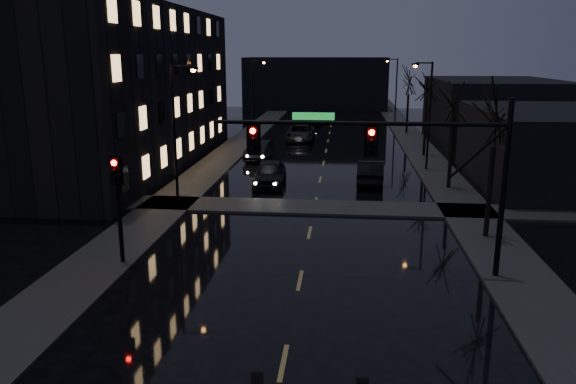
% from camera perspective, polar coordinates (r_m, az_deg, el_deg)
% --- Properties ---
extents(sidewalk_left, '(3.00, 140.00, 0.12)m').
position_cam_1_polar(sidewalk_left, '(49.03, -6.23, 3.83)').
color(sidewalk_left, '#2D2D2B').
rests_on(sidewalk_left, ground).
extents(sidewalk_right, '(3.00, 140.00, 0.12)m').
position_cam_1_polar(sidewalk_right, '(48.49, 13.87, 3.39)').
color(sidewalk_right, '#2D2D2B').
rests_on(sidewalk_right, ground).
extents(sidewalk_cross, '(40.00, 3.00, 0.12)m').
position_cam_1_polar(sidewalk_cross, '(31.92, 2.71, -1.56)').
color(sidewalk_cross, '#2D2D2B').
rests_on(sidewalk_cross, ground).
extents(apartment_block, '(12.00, 30.00, 12.00)m').
position_cam_1_polar(apartment_block, '(46.00, -17.70, 10.06)').
color(apartment_block, black).
rests_on(apartment_block, ground).
extents(commercial_right_near, '(10.00, 14.00, 5.00)m').
position_cam_1_polar(commercial_right_near, '(41.14, 25.51, 4.07)').
color(commercial_right_near, black).
rests_on(commercial_right_near, ground).
extents(commercial_right_far, '(12.00, 18.00, 6.00)m').
position_cam_1_polar(commercial_right_far, '(62.43, 20.20, 7.94)').
color(commercial_right_far, black).
rests_on(commercial_right_far, ground).
extents(far_block, '(22.00, 10.00, 8.00)m').
position_cam_1_polar(far_block, '(90.46, 2.86, 10.97)').
color(far_block, black).
rests_on(far_block, ground).
extents(signal_mast, '(11.11, 0.41, 7.00)m').
position_cam_1_polar(signal_mast, '(21.67, 11.72, 3.82)').
color(signal_mast, black).
rests_on(signal_mast, ground).
extents(signal_pole_left, '(0.35, 0.41, 4.53)m').
position_cam_1_polar(signal_pole_left, '(23.73, -16.91, -0.22)').
color(signal_pole_left, black).
rests_on(signal_pole_left, ground).
extents(tree_near, '(3.52, 3.52, 8.08)m').
position_cam_1_polar(tree_near, '(27.21, 20.46, 8.11)').
color(tree_near, black).
rests_on(tree_near, ground).
extents(tree_mid_a, '(3.30, 3.30, 7.58)m').
position_cam_1_polar(tree_mid_a, '(36.98, 16.57, 9.09)').
color(tree_mid_a, black).
rests_on(tree_mid_a, ground).
extents(tree_mid_b, '(3.74, 3.74, 8.59)m').
position_cam_1_polar(tree_mid_b, '(48.76, 14.04, 11.19)').
color(tree_mid_b, black).
rests_on(tree_mid_b, ground).
extents(tree_far, '(3.43, 3.43, 7.88)m').
position_cam_1_polar(tree_far, '(62.66, 12.21, 11.29)').
color(tree_far, black).
rests_on(tree_far, ground).
extents(streetlight_l_near, '(1.53, 0.28, 8.00)m').
position_cam_1_polar(streetlight_l_near, '(31.81, -11.11, 6.81)').
color(streetlight_l_near, black).
rests_on(streetlight_l_near, ground).
extents(streetlight_l_far, '(1.53, 0.28, 8.00)m').
position_cam_1_polar(streetlight_l_far, '(58.08, -3.41, 10.13)').
color(streetlight_l_far, black).
rests_on(streetlight_l_far, ground).
extents(streetlight_r_mid, '(1.53, 0.28, 8.00)m').
position_cam_1_polar(streetlight_r_mid, '(42.83, 13.92, 8.42)').
color(streetlight_r_mid, black).
rests_on(streetlight_r_mid, ground).
extents(streetlight_r_far, '(1.53, 0.28, 8.00)m').
position_cam_1_polar(streetlight_r_far, '(70.59, 10.78, 10.57)').
color(streetlight_r_far, black).
rests_on(streetlight_r_far, ground).
extents(oncoming_car_a, '(2.12, 4.99, 1.68)m').
position_cam_1_polar(oncoming_car_a, '(37.21, -1.87, 1.92)').
color(oncoming_car_a, black).
rests_on(oncoming_car_a, ground).
extents(oncoming_car_b, '(1.99, 4.80, 1.55)m').
position_cam_1_polar(oncoming_car_b, '(46.65, -2.96, 4.26)').
color(oncoming_car_b, black).
rests_on(oncoming_car_b, ground).
extents(oncoming_car_c, '(2.82, 5.94, 1.64)m').
position_cam_1_polar(oncoming_car_c, '(56.39, 1.31, 5.99)').
color(oncoming_car_c, black).
rests_on(oncoming_car_c, ground).
extents(oncoming_car_d, '(2.71, 5.69, 1.60)m').
position_cam_1_polar(oncoming_car_d, '(68.66, 2.40, 7.38)').
color(oncoming_car_d, black).
rests_on(oncoming_car_d, ground).
extents(lead_car, '(1.95, 4.98, 1.62)m').
position_cam_1_polar(lead_car, '(38.13, 8.37, 2.02)').
color(lead_car, black).
rests_on(lead_car, ground).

